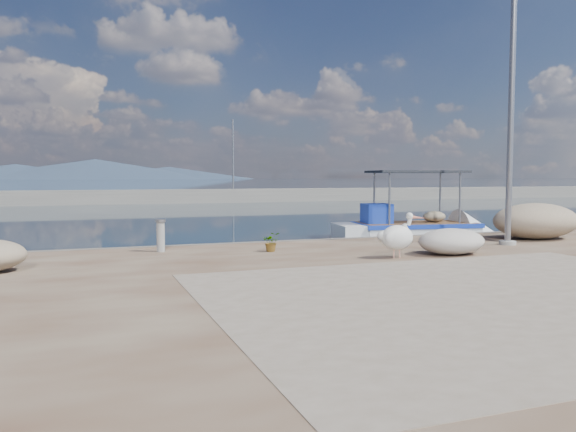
# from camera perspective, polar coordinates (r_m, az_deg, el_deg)

# --- Properties ---
(ground) EXTENTS (1400.00, 1400.00, 0.00)m
(ground) POSITION_cam_1_polar(r_m,az_deg,el_deg) (11.32, 6.73, -7.85)
(ground) COLOR #162635
(ground) RESTS_ON ground
(quay_patch) EXTENTS (9.00, 7.00, 0.01)m
(quay_patch) POSITION_cam_1_polar(r_m,az_deg,el_deg) (9.32, 20.86, -7.49)
(quay_patch) COLOR gray
(quay_patch) RESTS_ON quay
(breakwater) EXTENTS (120.00, 2.20, 7.50)m
(breakwater) POSITION_cam_1_polar(r_m,az_deg,el_deg) (50.15, -14.47, 1.91)
(breakwater) COLOR gray
(breakwater) RESTS_ON ground
(mountains) EXTENTS (370.00, 280.00, 22.00)m
(mountains) POSITION_cam_1_polar(r_m,az_deg,el_deg) (659.97, -19.48, 4.40)
(mountains) COLOR #28384C
(mountains) RESTS_ON ground
(boat_right) EXTENTS (6.42, 2.94, 2.98)m
(boat_right) POSITION_cam_1_polar(r_m,az_deg,el_deg) (21.52, 12.67, -1.66)
(boat_right) COLOR white
(boat_right) RESTS_ON ground
(pelican) EXTENTS (1.08, 0.69, 1.02)m
(pelican) POSITION_cam_1_polar(r_m,az_deg,el_deg) (12.78, 11.08, -2.07)
(pelican) COLOR tan
(pelican) RESTS_ON quay
(lamp_post) EXTENTS (0.44, 0.96, 7.00)m
(lamp_post) POSITION_cam_1_polar(r_m,az_deg,el_deg) (16.20, 21.64, 8.96)
(lamp_post) COLOR gray
(lamp_post) RESTS_ON quay
(bollard_near) EXTENTS (0.26, 0.26, 0.80)m
(bollard_near) POSITION_cam_1_polar(r_m,az_deg,el_deg) (13.95, -12.81, -1.80)
(bollard_near) COLOR gray
(bollard_near) RESTS_ON quay
(potted_plant) EXTENTS (0.49, 0.44, 0.48)m
(potted_plant) POSITION_cam_1_polar(r_m,az_deg,el_deg) (13.68, -1.69, -2.64)
(potted_plant) COLOR #33722D
(potted_plant) RESTS_ON quay
(net_pile_d) EXTENTS (1.63, 1.22, 0.61)m
(net_pile_d) POSITION_cam_1_polar(r_m,az_deg,el_deg) (13.71, 16.26, -2.49)
(net_pile_d) COLOR beige
(net_pile_d) RESTS_ON quay
(net_pile_c) EXTENTS (2.68, 1.91, 1.05)m
(net_pile_c) POSITION_cam_1_polar(r_m,az_deg,el_deg) (17.98, 23.87, -0.46)
(net_pile_c) COLOR tan
(net_pile_c) RESTS_ON quay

